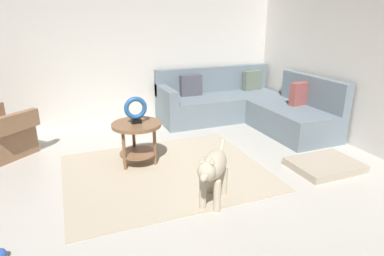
# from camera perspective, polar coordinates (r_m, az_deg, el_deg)

# --- Properties ---
(ground_plane) EXTENTS (6.00, 6.00, 0.10)m
(ground_plane) POSITION_cam_1_polar(r_m,az_deg,el_deg) (3.37, -3.43, -13.78)
(ground_plane) COLOR beige
(wall_back) EXTENTS (6.00, 0.12, 2.70)m
(wall_back) POSITION_cam_1_polar(r_m,az_deg,el_deg) (5.72, -13.40, 14.26)
(wall_back) COLOR silver
(wall_back) RESTS_ON ground_plane
(area_rug) EXTENTS (2.30, 1.90, 0.01)m
(area_rug) POSITION_cam_1_polar(r_m,az_deg,el_deg) (3.96, -4.61, -7.56)
(area_rug) COLOR #BCAD93
(area_rug) RESTS_ON ground_plane
(sectional_couch) EXTENTS (2.20, 2.25, 0.88)m
(sectional_couch) POSITION_cam_1_polar(r_m,az_deg,el_deg) (5.71, 9.18, 3.71)
(sectional_couch) COLOR slate
(sectional_couch) RESTS_ON ground_plane
(side_table) EXTENTS (0.60, 0.60, 0.54)m
(side_table) POSITION_cam_1_polar(r_m,az_deg,el_deg) (4.06, -9.50, -0.80)
(side_table) COLOR brown
(side_table) RESTS_ON ground_plane
(torus_sculpture) EXTENTS (0.28, 0.08, 0.33)m
(torus_sculpture) POSITION_cam_1_polar(r_m,az_deg,el_deg) (3.97, -9.73, 3.21)
(torus_sculpture) COLOR black
(torus_sculpture) RESTS_ON side_table
(dog_bed_mat) EXTENTS (0.80, 0.60, 0.09)m
(dog_bed_mat) POSITION_cam_1_polar(r_m,az_deg,el_deg) (4.34, 21.97, -5.96)
(dog_bed_mat) COLOR #B2A38E
(dog_bed_mat) RESTS_ON ground_plane
(dog) EXTENTS (0.57, 0.69, 0.63)m
(dog) POSITION_cam_1_polar(r_m,az_deg,el_deg) (3.18, 3.69, -7.10)
(dog) COLOR beige
(dog) RESTS_ON ground_plane
(dog_toy_ball) EXTENTS (0.09, 0.09, 0.09)m
(dog_toy_ball) POSITION_cam_1_polar(r_m,az_deg,el_deg) (3.06, -30.28, -18.34)
(dog_toy_ball) COLOR blue
(dog_toy_ball) RESTS_ON ground_plane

